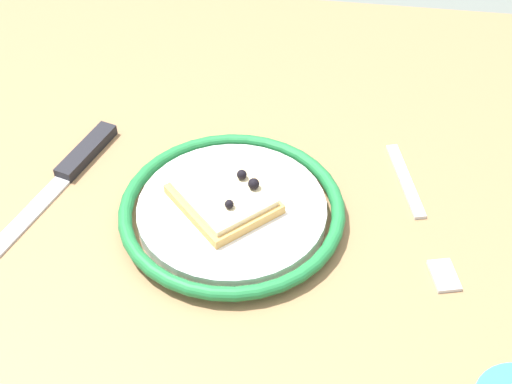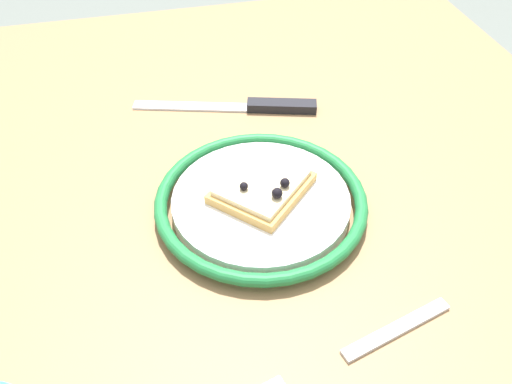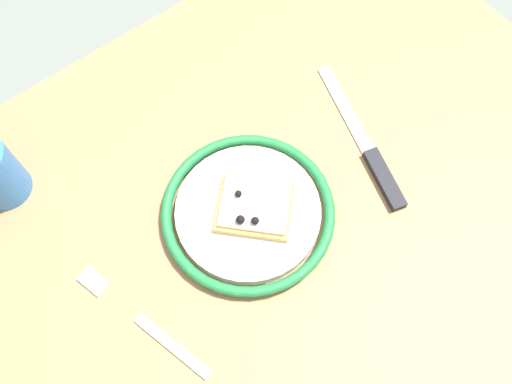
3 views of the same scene
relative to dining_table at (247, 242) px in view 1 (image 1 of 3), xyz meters
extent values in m
cube|color=#936D47|center=(0.00, 0.00, 0.07)|extent=(1.03, 0.79, 0.04)
cylinder|color=#4C4742|center=(0.45, -0.34, -0.30)|extent=(0.05, 0.05, 0.70)
cylinder|color=white|center=(0.01, 0.05, 0.10)|extent=(0.19, 0.19, 0.02)
torus|color=#1E7238|center=(0.01, 0.05, 0.10)|extent=(0.22, 0.22, 0.01)
cube|color=tan|center=(0.01, 0.05, 0.11)|extent=(0.12, 0.12, 0.01)
cube|color=beige|center=(0.01, 0.05, 0.12)|extent=(0.11, 0.11, 0.01)
sphere|color=black|center=(0.01, 0.07, 0.13)|extent=(0.01, 0.01, 0.01)
sphere|color=black|center=(-0.01, 0.04, 0.13)|extent=(0.01, 0.01, 0.01)
sphere|color=black|center=(0.00, 0.03, 0.13)|extent=(0.01, 0.01, 0.01)
cube|color=silver|center=(0.21, 0.09, 0.09)|extent=(0.06, 0.15, 0.00)
cube|color=black|center=(0.18, -0.02, 0.10)|extent=(0.04, 0.09, 0.01)
cube|color=silver|center=(-0.16, -0.03, 0.09)|extent=(0.04, 0.11, 0.00)
cube|color=silver|center=(-0.20, 0.09, 0.09)|extent=(0.03, 0.04, 0.00)
camera|label=1|loc=(-0.09, 0.51, 0.59)|focal=48.34mm
camera|label=2|loc=(-0.38, 0.15, 0.49)|focal=37.70mm
camera|label=3|loc=(-0.15, -0.17, 0.76)|focal=39.24mm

